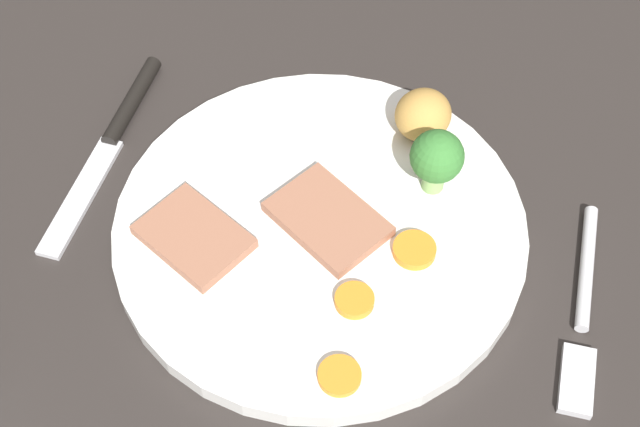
# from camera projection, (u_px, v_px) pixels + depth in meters

# --- Properties ---
(dining_table) EXTENTS (1.20, 0.84, 0.04)m
(dining_table) POSITION_uv_depth(u_px,v_px,m) (350.00, 246.00, 0.62)
(dining_table) COLOR #2B2623
(dining_table) RESTS_ON ground
(dinner_plate) EXTENTS (0.28, 0.28, 0.01)m
(dinner_plate) POSITION_uv_depth(u_px,v_px,m) (320.00, 228.00, 0.60)
(dinner_plate) COLOR white
(dinner_plate) RESTS_ON dining_table
(meat_slice_main) EXTENTS (0.09, 0.08, 0.01)m
(meat_slice_main) POSITION_uv_depth(u_px,v_px,m) (328.00, 219.00, 0.59)
(meat_slice_main) COLOR #9E664C
(meat_slice_main) RESTS_ON dinner_plate
(meat_slice_under) EXTENTS (0.08, 0.07, 0.01)m
(meat_slice_under) POSITION_uv_depth(u_px,v_px,m) (194.00, 237.00, 0.58)
(meat_slice_under) COLOR #9E664C
(meat_slice_under) RESTS_ON dinner_plate
(roast_potato_left) EXTENTS (0.05, 0.05, 0.04)m
(roast_potato_left) POSITION_uv_depth(u_px,v_px,m) (423.00, 115.00, 0.62)
(roast_potato_left) COLOR #BC8C42
(roast_potato_left) RESTS_ON dinner_plate
(carrot_coin_front) EXTENTS (0.03, 0.03, 0.01)m
(carrot_coin_front) POSITION_uv_depth(u_px,v_px,m) (354.00, 300.00, 0.55)
(carrot_coin_front) COLOR orange
(carrot_coin_front) RESTS_ON dinner_plate
(carrot_coin_back) EXTENTS (0.03, 0.03, 0.01)m
(carrot_coin_back) POSITION_uv_depth(u_px,v_px,m) (414.00, 250.00, 0.57)
(carrot_coin_back) COLOR orange
(carrot_coin_back) RESTS_ON dinner_plate
(carrot_coin_side) EXTENTS (0.03, 0.03, 0.00)m
(carrot_coin_side) POSITION_uv_depth(u_px,v_px,m) (340.00, 376.00, 0.52)
(carrot_coin_side) COLOR orange
(carrot_coin_side) RESTS_ON dinner_plate
(broccoli_floret) EXTENTS (0.04, 0.04, 0.05)m
(broccoli_floret) POSITION_uv_depth(u_px,v_px,m) (437.00, 158.00, 0.58)
(broccoli_floret) COLOR #8CB766
(broccoli_floret) RESTS_ON dinner_plate
(fork) EXTENTS (0.03, 0.15, 0.01)m
(fork) POSITION_uv_depth(u_px,v_px,m) (583.00, 311.00, 0.56)
(fork) COLOR silver
(fork) RESTS_ON dining_table
(knife) EXTENTS (0.02, 0.19, 0.01)m
(knife) POSITION_uv_depth(u_px,v_px,m) (114.00, 134.00, 0.65)
(knife) COLOR black
(knife) RESTS_ON dining_table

